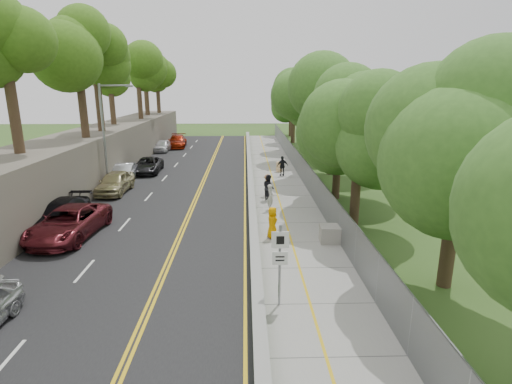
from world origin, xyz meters
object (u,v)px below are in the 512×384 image
signpost (280,257)px  painter_0 (272,223)px  construction_barrel (279,167)px  concrete_block (333,234)px  person_far (282,166)px  car_2 (69,223)px  streetlight (106,130)px

signpost → painter_0: bearing=88.4°
construction_barrel → concrete_block: bearing=-85.7°
concrete_block → person_far: 15.67m
car_2 → painter_0: (10.73, -0.43, 0.06)m
streetlight → construction_barrel: 15.43m
concrete_block → painter_0: bearing=168.2°
construction_barrel → person_far: (0.14, -1.70, 0.42)m
signpost → concrete_block: (3.25, 6.02, -1.48)m
streetlight → concrete_block: 18.87m
concrete_block → person_far: bearing=94.2°
signpost → concrete_block: bearing=61.6°
person_far → streetlight: bearing=4.3°
signpost → concrete_block: signpost is taller
construction_barrel → painter_0: (-1.77, -16.68, 0.38)m
car_2 → person_far: bearing=53.9°
construction_barrel → concrete_block: 17.37m
signpost → painter_0: 6.74m
streetlight → concrete_block: bearing=-36.7°
streetlight → painter_0: 16.07m
concrete_block → person_far: size_ratio=0.73×
streetlight → person_far: bearing=18.8°
painter_0 → person_far: 15.10m
signpost → car_2: bearing=146.1°
signpost → streetlight: bearing=124.1°
streetlight → construction_barrel: (13.46, 6.32, -4.13)m
streetlight → painter_0: bearing=-41.5°
streetlight → car_2: (0.97, -9.93, -3.80)m
painter_0 → concrete_block: bearing=-110.8°
concrete_block → painter_0: (-3.07, 0.64, 0.42)m
streetlight → car_2: streetlight is taller
painter_0 → person_far: bearing=-16.3°
streetlight → signpost: 20.72m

